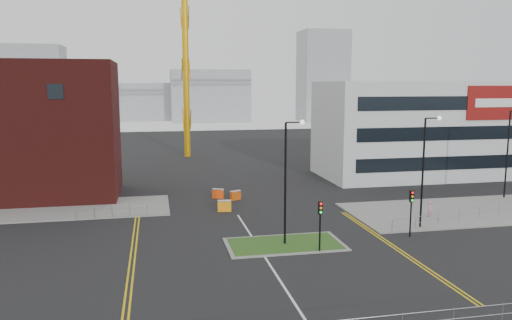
# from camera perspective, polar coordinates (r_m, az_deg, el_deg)

# --- Properties ---
(ground) EXTENTS (200.00, 200.00, 0.00)m
(ground) POSITION_cam_1_polar(r_m,az_deg,el_deg) (29.49, 3.51, -14.70)
(ground) COLOR black
(ground) RESTS_ON ground
(pavement_left) EXTENTS (28.00, 8.00, 0.12)m
(pavement_left) POSITION_cam_1_polar(r_m,az_deg,el_deg) (51.17, -25.88, -5.35)
(pavement_left) COLOR slate
(pavement_left) RESTS_ON ground
(pavement_right) EXTENTS (24.00, 10.00, 0.12)m
(pavement_right) POSITION_cam_1_polar(r_m,az_deg,el_deg) (50.91, 23.87, -5.28)
(pavement_right) COLOR slate
(pavement_right) RESTS_ON ground
(island_kerb) EXTENTS (8.60, 4.60, 0.08)m
(island_kerb) POSITION_cam_1_polar(r_m,az_deg,el_deg) (37.19, 3.30, -9.59)
(island_kerb) COLOR slate
(island_kerb) RESTS_ON ground
(grass_island) EXTENTS (8.00, 4.00, 0.12)m
(grass_island) POSITION_cam_1_polar(r_m,az_deg,el_deg) (37.18, 3.30, -9.56)
(grass_island) COLOR #264A18
(grass_island) RESTS_ON ground
(office_block) EXTENTS (25.00, 12.20, 12.00)m
(office_block) POSITION_cam_1_polar(r_m,az_deg,el_deg) (67.11, 18.14, 3.39)
(office_block) COLOR silver
(office_block) RESTS_ON ground
(streetlamp_island) EXTENTS (1.46, 0.36, 9.18)m
(streetlamp_island) POSITION_cam_1_polar(r_m,az_deg,el_deg) (35.93, 3.71, -1.40)
(streetlamp_island) COLOR black
(streetlamp_island) RESTS_ON ground
(streetlamp_right_near) EXTENTS (1.46, 0.36, 9.18)m
(streetlamp_right_near) POSITION_cam_1_polar(r_m,az_deg,el_deg) (42.41, 18.83, -0.30)
(streetlamp_right_near) COLOR black
(streetlamp_right_near) RESTS_ON ground
(streetlamp_right_far) EXTENTS (1.46, 0.36, 9.18)m
(streetlamp_right_far) POSITION_cam_1_polar(r_m,az_deg,el_deg) (56.86, 27.01, 1.39)
(streetlamp_right_far) COLOR black
(streetlamp_right_far) RESTS_ON ground
(traffic_light_island) EXTENTS (0.28, 0.33, 3.65)m
(traffic_light_island) POSITION_cam_1_polar(r_m,az_deg,el_deg) (35.17, 7.36, -6.43)
(traffic_light_island) COLOR black
(traffic_light_island) RESTS_ON ground
(traffic_light_right) EXTENTS (0.28, 0.33, 3.65)m
(traffic_light_right) POSITION_cam_1_polar(r_m,az_deg,el_deg) (40.14, 17.33, -4.86)
(traffic_light_right) COLOR black
(traffic_light_right) RESTS_ON ground
(railing_left) EXTENTS (6.05, 0.05, 1.10)m
(railing_left) POSITION_cam_1_polar(r_m,az_deg,el_deg) (45.63, -16.13, -5.55)
(railing_left) COLOR gray
(railing_left) RESTS_ON ground
(railing_right) EXTENTS (19.05, 5.05, 1.10)m
(railing_right) POSITION_cam_1_polar(r_m,az_deg,el_deg) (47.92, 24.18, -5.26)
(railing_right) COLOR gray
(railing_right) RESTS_ON ground
(centre_line) EXTENTS (0.15, 30.00, 0.01)m
(centre_line) POSITION_cam_1_polar(r_m,az_deg,el_deg) (31.27, 2.54, -13.27)
(centre_line) COLOR silver
(centre_line) RESTS_ON ground
(yellow_left_a) EXTENTS (0.12, 24.00, 0.01)m
(yellow_left_a) POSITION_cam_1_polar(r_m,az_deg,el_deg) (38.02, -13.99, -9.49)
(yellow_left_a) COLOR gold
(yellow_left_a) RESTS_ON ground
(yellow_left_b) EXTENTS (0.12, 24.00, 0.01)m
(yellow_left_b) POSITION_cam_1_polar(r_m,az_deg,el_deg) (38.00, -13.53, -9.48)
(yellow_left_b) COLOR gold
(yellow_left_b) RESTS_ON ground
(yellow_right_a) EXTENTS (0.12, 20.00, 0.01)m
(yellow_right_a) POSITION_cam_1_polar(r_m,az_deg,el_deg) (38.00, 15.26, -9.55)
(yellow_right_a) COLOR gold
(yellow_right_a) RESTS_ON ground
(yellow_right_b) EXTENTS (0.12, 20.00, 0.01)m
(yellow_right_b) POSITION_cam_1_polar(r_m,az_deg,el_deg) (38.13, 15.66, -9.50)
(yellow_right_b) COLOR gold
(yellow_right_b) RESTS_ON ground
(skyline_a) EXTENTS (18.00, 12.00, 22.00)m
(skyline_a) POSITION_cam_1_polar(r_m,az_deg,el_deg) (149.79, -24.42, 7.66)
(skyline_a) COLOR gray
(skyline_a) RESTS_ON ground
(skyline_b) EXTENTS (24.00, 12.00, 16.00)m
(skyline_b) POSITION_cam_1_polar(r_m,az_deg,el_deg) (157.10, -5.29, 7.31)
(skyline_b) COLOR gray
(skyline_b) RESTS_ON ground
(skyline_c) EXTENTS (14.00, 12.00, 28.00)m
(skyline_c) POSITION_cam_1_polar(r_m,az_deg,el_deg) (159.87, 7.63, 9.44)
(skyline_c) COLOR gray
(skyline_c) RESTS_ON ground
(skyline_d) EXTENTS (30.00, 12.00, 12.00)m
(skyline_d) POSITION_cam_1_polar(r_m,az_deg,el_deg) (166.23, -11.88, 6.54)
(skyline_d) COLOR gray
(skyline_d) RESTS_ON ground
(pedestrian) EXTENTS (0.66, 0.64, 1.54)m
(pedestrian) POSITION_cam_1_polar(r_m,az_deg,el_deg) (46.53, 19.25, -5.39)
(pedestrian) COLOR #C47E99
(pedestrian) RESTS_ON ground
(barrier_left) EXTENTS (1.29, 0.57, 1.05)m
(barrier_left) POSITION_cam_1_polar(r_m,az_deg,el_deg) (46.43, -3.63, -5.19)
(barrier_left) COLOR orange
(barrier_left) RESTS_ON ground
(barrier_mid) EXTENTS (1.18, 0.82, 0.95)m
(barrier_mid) POSITION_cam_1_polar(r_m,az_deg,el_deg) (50.89, -2.37, -4.01)
(barrier_mid) COLOR #CB4A0B
(barrier_mid) RESTS_ON ground
(barrier_right) EXTENTS (1.22, 0.82, 0.98)m
(barrier_right) POSITION_cam_1_polar(r_m,az_deg,el_deg) (51.73, -4.35, -3.80)
(barrier_right) COLOR #FF490E
(barrier_right) RESTS_ON ground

